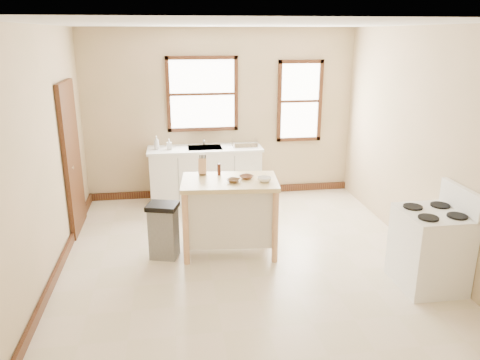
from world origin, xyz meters
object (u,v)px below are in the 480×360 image
object	(u,v)px
bowl_b	(246,177)
kitchen_island	(230,216)
soap_bottle_b	(169,144)
knife_block	(202,167)
bowl_c	(264,179)
soap_bottle_a	(157,143)
trash_bin	(164,231)
gas_stove	(431,238)
pepper_grinder	(219,169)
bowl_a	(234,181)
dish_rack	(245,144)

from	to	relation	value
bowl_b	kitchen_island	bearing A→B (deg)	-173.53
soap_bottle_b	knife_block	distance (m)	1.67
bowl_b	bowl_c	bearing A→B (deg)	-37.67
soap_bottle_a	trash_bin	world-z (taller)	soap_bottle_a
kitchen_island	gas_stove	xyz separation A→B (m)	(2.06, -1.18, 0.09)
bowl_c	gas_stove	world-z (taller)	gas_stove
kitchen_island	pepper_grinder	world-z (taller)	pepper_grinder
soap_bottle_b	bowl_b	bearing A→B (deg)	-63.14
soap_bottle_a	bowl_a	world-z (taller)	soap_bottle_a
pepper_grinder	trash_bin	bearing A→B (deg)	-160.33
pepper_grinder	bowl_c	distance (m)	0.63
bowl_c	bowl_a	bearing A→B (deg)	175.02
soap_bottle_a	bowl_b	size ratio (longest dim) A/B	1.33
kitchen_island	knife_block	xyz separation A→B (m)	(-0.31, 0.28, 0.58)
soap_bottle_a	bowl_b	bearing A→B (deg)	-54.41
bowl_a	bowl_c	world-z (taller)	bowl_c
dish_rack	knife_block	size ratio (longest dim) A/B	2.04
soap_bottle_a	knife_block	xyz separation A→B (m)	(0.61, -1.66, 0.04)
knife_block	dish_rack	bearing A→B (deg)	71.29
bowl_b	trash_bin	xyz separation A→B (m)	(-1.05, -0.06, -0.63)
knife_block	bowl_a	xyz separation A→B (m)	(0.35, -0.38, -0.08)
kitchen_island	bowl_c	world-z (taller)	bowl_c
gas_stove	soap_bottle_b	bearing A→B (deg)	132.22
soap_bottle_b	dish_rack	distance (m)	1.23
kitchen_island	gas_stove	world-z (taller)	gas_stove
trash_bin	gas_stove	distance (m)	3.12
soap_bottle_a	dish_rack	xyz separation A→B (m)	(1.43, -0.02, -0.06)
pepper_grinder	trash_bin	size ratio (longest dim) A/B	0.21
soap_bottle_a	bowl_c	world-z (taller)	soap_bottle_a
soap_bottle_b	knife_block	world-z (taller)	knife_block
kitchen_island	pepper_grinder	distance (m)	0.61
bowl_a	knife_block	bearing A→B (deg)	132.78
soap_bottle_a	bowl_b	world-z (taller)	soap_bottle_a
kitchen_island	gas_stove	bearing A→B (deg)	-24.19
soap_bottle_a	pepper_grinder	bearing A→B (deg)	-59.67
dish_rack	bowl_b	bearing A→B (deg)	-113.18
kitchen_island	pepper_grinder	size ratio (longest dim) A/B	7.88
bowl_c	gas_stove	size ratio (longest dim) A/B	0.15
dish_rack	soap_bottle_b	bearing A→B (deg)	166.28
dish_rack	bowl_b	distance (m)	1.92
soap_bottle_b	bowl_c	world-z (taller)	soap_bottle_b
knife_block	gas_stove	bearing A→B (deg)	-23.87
knife_block	bowl_a	size ratio (longest dim) A/B	1.22
soap_bottle_b	bowl_a	bearing A→B (deg)	-68.89
gas_stove	knife_block	bearing A→B (deg)	148.44
kitchen_island	trash_bin	world-z (taller)	kitchen_island
knife_block	pepper_grinder	distance (m)	0.22
gas_stove	bowl_c	bearing A→B (deg)	147.55
soap_bottle_a	pepper_grinder	size ratio (longest dim) A/B	1.48
bowl_a	gas_stove	world-z (taller)	gas_stove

